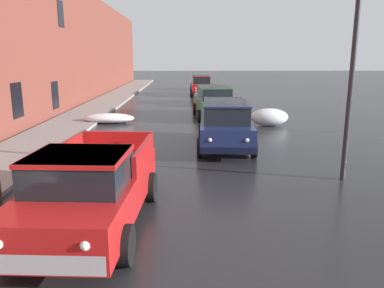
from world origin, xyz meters
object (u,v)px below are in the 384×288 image
at_px(pickup_truck_red_approaching_near_lane, 91,188).
at_px(suv_red_queued_behind_truck, 201,84).
at_px(suv_darkblue_parked_kerbside_close, 225,123).
at_px(sedan_white_parked_far_down_block, 207,94).
at_px(suv_green_parked_kerbside_mid, 213,101).
at_px(street_lamp_post, 352,69).
at_px(sedan_grey_at_far_intersection, 199,83).

xyz_separation_m(pickup_truck_red_approaching_near_lane, suv_red_queued_behind_truck, (3.45, 28.29, 0.11)).
height_order(suv_darkblue_parked_kerbside_close, sedan_white_parked_far_down_block, suv_darkblue_parked_kerbside_close).
xyz_separation_m(suv_green_parked_kerbside_mid, suv_red_queued_behind_truck, (-0.15, 13.48, -0.00)).
xyz_separation_m(suv_green_parked_kerbside_mid, street_lamp_post, (2.89, -11.71, 2.16)).
bearing_deg(sedan_grey_at_far_intersection, suv_darkblue_parked_kerbside_close, -90.05).
distance_m(suv_darkblue_parked_kerbside_close, sedan_grey_at_far_intersection, 27.32).
bearing_deg(sedan_white_parked_far_down_block, pickup_truck_red_approaching_near_lane, -99.58).
height_order(suv_red_queued_behind_truck, street_lamp_post, street_lamp_post).
xyz_separation_m(suv_green_parked_kerbside_mid, sedan_grey_at_far_intersection, (-0.09, 19.62, -0.24)).
bearing_deg(suv_darkblue_parked_kerbside_close, suv_green_parked_kerbside_mid, 89.11).
xyz_separation_m(pickup_truck_red_approaching_near_lane, street_lamp_post, (6.50, 3.11, 2.27)).
distance_m(suv_darkblue_parked_kerbside_close, street_lamp_post, 5.46).
distance_m(suv_green_parked_kerbside_mid, suv_red_queued_behind_truck, 13.48).
relative_size(sedan_white_parked_far_down_block, sedan_grey_at_far_intersection, 0.89).
bearing_deg(pickup_truck_red_approaching_near_lane, sedan_grey_at_far_intersection, 84.18).
height_order(sedan_white_parked_far_down_block, suv_red_queued_behind_truck, suv_red_queued_behind_truck).
relative_size(sedan_grey_at_far_intersection, street_lamp_post, 0.81).
xyz_separation_m(suv_green_parked_kerbside_mid, sedan_white_parked_far_down_block, (-0.00, 6.53, -0.24)).
xyz_separation_m(suv_darkblue_parked_kerbside_close, sedan_grey_at_far_intersection, (0.03, 27.31, -0.24)).
xyz_separation_m(pickup_truck_red_approaching_near_lane, sedan_grey_at_far_intersection, (3.51, 34.44, -0.13)).
distance_m(sedan_grey_at_far_intersection, street_lamp_post, 31.56).
height_order(suv_red_queued_behind_truck, sedan_grey_at_far_intersection, suv_red_queued_behind_truck).
bearing_deg(pickup_truck_red_approaching_near_lane, suv_green_parked_kerbside_mid, 76.32).
distance_m(suv_green_parked_kerbside_mid, street_lamp_post, 12.25).
height_order(pickup_truck_red_approaching_near_lane, sedan_grey_at_far_intersection, pickup_truck_red_approaching_near_lane).
bearing_deg(pickup_truck_red_approaching_near_lane, sedan_white_parked_far_down_block, 80.42).
xyz_separation_m(pickup_truck_red_approaching_near_lane, suv_green_parked_kerbside_mid, (3.61, 14.82, 0.11)).
distance_m(pickup_truck_red_approaching_near_lane, suv_green_parked_kerbside_mid, 15.25).
relative_size(pickup_truck_red_approaching_near_lane, sedan_white_parked_far_down_block, 1.27).
xyz_separation_m(suv_red_queued_behind_truck, sedan_grey_at_far_intersection, (0.06, 6.15, -0.24)).
bearing_deg(sedan_white_parked_far_down_block, suv_green_parked_kerbside_mid, -89.96).
height_order(pickup_truck_red_approaching_near_lane, street_lamp_post, street_lamp_post).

